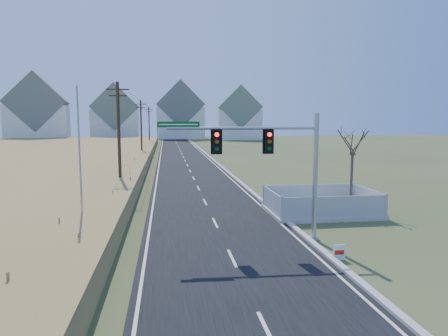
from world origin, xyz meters
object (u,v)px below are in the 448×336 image
Objects in this scene: fence_enclosure at (321,209)px; flagpole at (81,178)px; traffic_signal_mast at (279,162)px; open_sign at (339,252)px; bare_tree at (353,140)px.

fence_enclosure is 14.62m from flagpole.
traffic_signal_mast is 1.17× the size of fence_enclosure.
flagpole is (-14.00, -3.21, 2.74)m from fence_enclosure.
open_sign is at bearing -56.31° from traffic_signal_mast.
traffic_signal_mast is 1.04× the size of flagpole.
traffic_signal_mast reaches higher than bare_tree.
bare_tree is at bearing 61.77° from open_sign.
flagpole reaches higher than open_sign.
bare_tree is at bearing 13.79° from flagpole.
fence_enclosure is 8.65m from open_sign.
traffic_signal_mast is 7.70m from fence_enclosure.
traffic_signal_mast is 9.07m from bare_tree.
flagpole reaches higher than fence_enclosure.
open_sign is (1.82, -3.05, -3.60)m from traffic_signal_mast.
flagpole is 16.97m from bare_tree.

